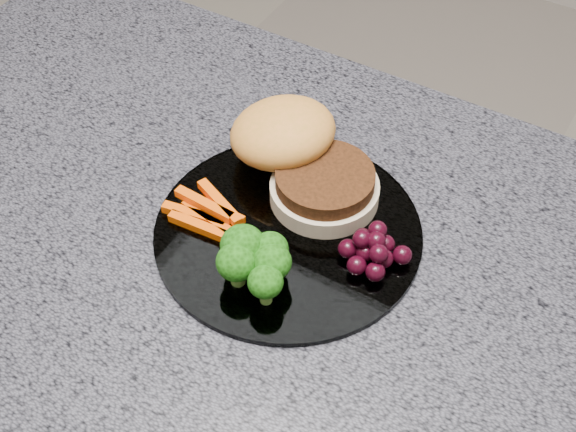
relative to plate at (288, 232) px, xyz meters
The scene contains 6 objects.
countertop 0.09m from the plate, 17.12° to the right, with size 1.20×0.60×0.04m, color #4F4E58.
plate is the anchor object (origin of this frame).
burger 0.08m from the plate, 113.86° to the left, with size 0.20×0.16×0.06m.
carrot_sticks 0.08m from the plate, 160.52° to the right, with size 0.08×0.05×0.02m.
broccoli 0.07m from the plate, 86.75° to the right, with size 0.07×0.07×0.05m.
grape_bunch 0.09m from the plate, ahead, with size 0.07×0.06×0.03m.
Camera 1 is at (0.18, -0.41, 1.49)m, focal length 50.00 mm.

